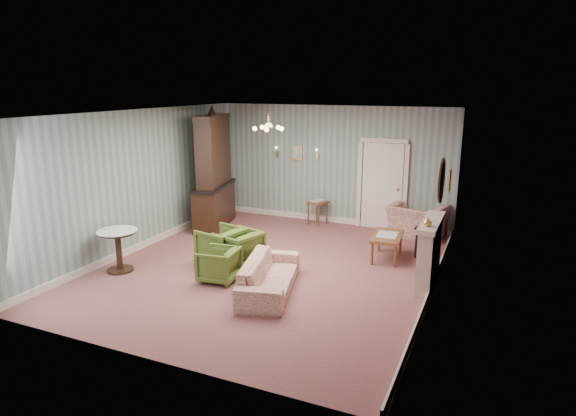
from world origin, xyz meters
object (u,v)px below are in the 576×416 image
at_px(sofa_chintz, 269,270).
at_px(wingback_chair, 417,215).
at_px(olive_chair_a, 219,263).
at_px(coffee_table, 387,247).
at_px(dresser, 213,169).
at_px(pedestal_table, 119,251).
at_px(side_table_black, 428,242).
at_px(fireplace, 429,253).
at_px(olive_chair_c, 238,247).
at_px(olive_chair_b, 221,244).

height_order(sofa_chintz, wingback_chair, wingback_chair).
relative_size(olive_chair_a, coffee_table, 0.67).
xyz_separation_m(olive_chair_a, wingback_chair, (2.77, 4.01, 0.18)).
relative_size(dresser, pedestal_table, 3.60).
relative_size(coffee_table, side_table_black, 1.53).
xyz_separation_m(fireplace, pedestal_table, (-5.35, -1.67, -0.18)).
bearing_deg(olive_chair_c, coffee_table, 137.70).
bearing_deg(wingback_chair, sofa_chintz, 79.41).
xyz_separation_m(olive_chair_a, olive_chair_c, (-0.04, 0.78, 0.05)).
bearing_deg(olive_chair_b, olive_chair_c, 99.85).
distance_m(olive_chair_c, dresser, 3.01).
height_order(olive_chair_c, pedestal_table, pedestal_table).
bearing_deg(fireplace, side_table_black, 98.70).
height_order(olive_chair_c, dresser, dresser).
height_order(wingback_chair, side_table_black, wingback_chair).
relative_size(sofa_chintz, dresser, 0.68).
bearing_deg(pedestal_table, sofa_chintz, 5.81).
height_order(olive_chair_c, sofa_chintz, olive_chair_c).
bearing_deg(olive_chair_a, coffee_table, 126.45).
height_order(olive_chair_c, side_table_black, olive_chair_c).
bearing_deg(dresser, side_table_black, -15.78).
xyz_separation_m(wingback_chair, side_table_black, (0.43, -1.31, -0.18)).
distance_m(olive_chair_c, sofa_chintz, 1.34).
distance_m(olive_chair_a, fireplace, 3.67).
bearing_deg(olive_chair_c, olive_chair_b, -76.85).
height_order(wingback_chair, dresser, dresser).
height_order(olive_chair_a, wingback_chair, wingback_chair).
relative_size(olive_chair_a, wingback_chair, 0.57).
xyz_separation_m(olive_chair_c, wingback_chair, (2.81, 3.23, 0.12)).
bearing_deg(olive_chair_b, sofa_chintz, 72.86).
relative_size(sofa_chintz, wingback_chair, 1.67).
height_order(olive_chair_b, olive_chair_c, olive_chair_b).
height_order(olive_chair_c, wingback_chair, wingback_chair).
height_order(dresser, coffee_table, dresser).
relative_size(wingback_chair, side_table_black, 1.79).
bearing_deg(olive_chair_b, olive_chair_a, 41.60).
bearing_deg(wingback_chair, pedestal_table, 55.56).
distance_m(dresser, pedestal_table, 3.42).
relative_size(olive_chair_c, fireplace, 0.55).
xyz_separation_m(wingback_chair, dresser, (-4.67, -1.10, 0.93)).
relative_size(olive_chair_b, olive_chair_c, 1.01).
height_order(sofa_chintz, pedestal_table, pedestal_table).
distance_m(sofa_chintz, side_table_black, 3.51).
bearing_deg(coffee_table, sofa_chintz, -121.84).
relative_size(olive_chair_c, side_table_black, 1.18).
bearing_deg(coffee_table, olive_chair_a, -137.03).
bearing_deg(dresser, pedestal_table, -104.16).
bearing_deg(pedestal_table, side_table_black, 30.62).
height_order(dresser, fireplace, dresser).
relative_size(wingback_chair, dresser, 0.40).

